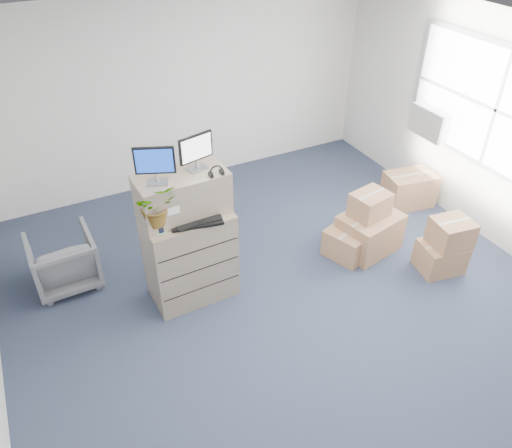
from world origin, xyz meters
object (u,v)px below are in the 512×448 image
(keyboard, at_px, (197,222))
(water_bottle, at_px, (188,201))
(monitor_left, at_px, (155,163))
(office_chair, at_px, (63,259))
(monitor_right, at_px, (196,150))
(filing_cabinet_lower, at_px, (190,256))
(potted_plant, at_px, (156,209))

(keyboard, distance_m, water_bottle, 0.26)
(monitor_left, xyz_separation_m, office_chair, (-1.01, 0.83, -1.41))
(monitor_right, distance_m, keyboard, 0.73)
(filing_cabinet_lower, bearing_deg, keyboard, -75.48)
(monitor_right, distance_m, office_chair, 2.16)
(monitor_right, xyz_separation_m, water_bottle, (-0.14, -0.02, -0.54))
(monitor_right, bearing_deg, water_bottle, 173.76)
(filing_cabinet_lower, relative_size, water_bottle, 3.99)
(water_bottle, bearing_deg, monitor_right, 7.69)
(monitor_right, height_order, office_chair, monitor_right)
(keyboard, xyz_separation_m, potted_plant, (-0.38, 0.06, 0.24))
(monitor_left, height_order, office_chair, monitor_left)
(water_bottle, distance_m, office_chair, 1.75)
(keyboard, bearing_deg, monitor_left, 161.15)
(water_bottle, relative_size, office_chair, 0.37)
(monitor_right, bearing_deg, potted_plant, -173.59)
(monitor_left, relative_size, keyboard, 0.73)
(monitor_right, height_order, potted_plant, monitor_right)
(monitor_right, bearing_deg, monitor_left, 175.76)
(monitor_right, xyz_separation_m, keyboard, (-0.14, -0.25, -0.67))
(monitor_left, xyz_separation_m, water_bottle, (0.31, 0.06, -0.55))
(monitor_right, xyz_separation_m, office_chair, (-1.46, 0.75, -1.41))
(filing_cabinet_lower, distance_m, potted_plant, 0.87)
(monitor_left, xyz_separation_m, keyboard, (0.31, -0.18, -0.67))
(office_chair, bearing_deg, filing_cabinet_lower, 145.11)
(filing_cabinet_lower, relative_size, potted_plant, 2.29)
(keyboard, distance_m, office_chair, 1.82)
(monitor_right, bearing_deg, filing_cabinet_lower, -170.68)
(monitor_left, distance_m, office_chair, 1.92)
(filing_cabinet_lower, xyz_separation_m, monitor_right, (0.19, 0.08, 1.23))
(keyboard, xyz_separation_m, office_chair, (-1.32, 1.00, -0.74))
(monitor_left, height_order, keyboard, monitor_left)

